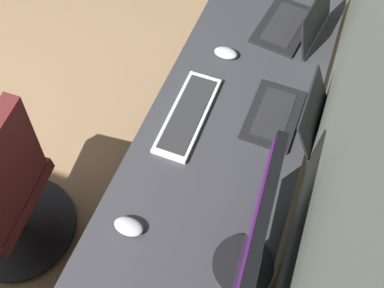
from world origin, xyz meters
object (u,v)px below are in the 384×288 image
Objects in this scene: monitor_primary at (252,241)px; laptop_leftmost at (297,22)px; mouse_main at (226,53)px; mouse_spare at (129,226)px; keyboard_main at (188,114)px; office_chair at (2,199)px; laptop_center at (289,114)px.

laptop_leftmost is (-1.11, -0.09, -0.20)m from monitor_primary.
laptop_leftmost is 0.36m from mouse_main.
keyboard_main is at bearing 178.00° from mouse_spare.
mouse_main is 0.87m from mouse_spare.
keyboard_main is at bearing 127.72° from office_chair.
laptop_leftmost is 1.20× the size of laptop_center.
laptop_leftmost reaches higher than laptop_center.
mouse_spare is at bearing -87.25° from monitor_primary.
mouse_spare is (1.13, -0.30, -0.03)m from laptop_leftmost.
monitor_primary reaches higher than office_chair.
office_chair is (0.02, -1.04, -0.53)m from monitor_primary.
office_chair is at bearing -88.66° from monitor_primary.
laptop_center is 1.25m from office_chair.
office_chair reaches higher than mouse_spare.
mouse_main is at bearing -43.39° from laptop_leftmost.
office_chair reaches higher than mouse_main.
laptop_leftmost is 1.17m from mouse_spare.
monitor_primary reaches higher than keyboard_main.
mouse_main is at bearing 174.07° from keyboard_main.
keyboard_main is at bearing -72.18° from laptop_center.
laptop_center is (0.50, 0.09, -0.01)m from laptop_leftmost.
laptop_leftmost is 0.51m from laptop_center.
office_chair is (1.13, -0.94, -0.32)m from laptop_leftmost.
monitor_primary is 0.64m from laptop_center.
mouse_main is (-0.36, 0.04, 0.01)m from keyboard_main.
mouse_spare is (0.87, -0.06, 0.00)m from mouse_main.
office_chair is at bearing -58.61° from laptop_center.
laptop_leftmost reaches higher than mouse_main.
monitor_primary is 0.66m from keyboard_main.
monitor_primary is 0.50× the size of office_chair.
keyboard_main is 0.88m from office_chair.
mouse_main is at bearing 141.33° from office_chair.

